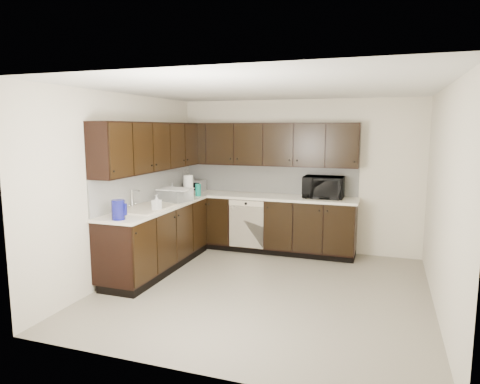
# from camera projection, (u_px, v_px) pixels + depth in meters

# --- Properties ---
(floor) EXTENTS (4.00, 4.00, 0.00)m
(floor) POSITION_uv_depth(u_px,v_px,m) (264.00, 290.00, 5.44)
(floor) COLOR gray
(floor) RESTS_ON ground
(ceiling) EXTENTS (4.00, 4.00, 0.00)m
(ceiling) POSITION_uv_depth(u_px,v_px,m) (266.00, 89.00, 5.07)
(ceiling) COLOR white
(ceiling) RESTS_ON wall_back
(wall_back) EXTENTS (4.00, 0.02, 2.50)m
(wall_back) POSITION_uv_depth(u_px,v_px,m) (297.00, 176.00, 7.12)
(wall_back) COLOR beige
(wall_back) RESTS_ON floor
(wall_left) EXTENTS (0.02, 4.00, 2.50)m
(wall_left) POSITION_uv_depth(u_px,v_px,m) (125.00, 186.00, 5.89)
(wall_left) COLOR beige
(wall_left) RESTS_ON floor
(wall_right) EXTENTS (0.02, 4.00, 2.50)m
(wall_right) POSITION_uv_depth(u_px,v_px,m) (443.00, 202.00, 4.61)
(wall_right) COLOR beige
(wall_right) RESTS_ON floor
(wall_front) EXTENTS (4.00, 0.02, 2.50)m
(wall_front) POSITION_uv_depth(u_px,v_px,m) (197.00, 228.00, 3.38)
(wall_front) COLOR beige
(wall_front) RESTS_ON floor
(lower_cabinets) EXTENTS (3.00, 2.80, 0.90)m
(lower_cabinets) POSITION_uv_depth(u_px,v_px,m) (222.00, 232.00, 6.74)
(lower_cabinets) COLOR black
(lower_cabinets) RESTS_ON floor
(countertop) EXTENTS (3.03, 2.83, 0.04)m
(countertop) POSITION_uv_depth(u_px,v_px,m) (221.00, 200.00, 6.66)
(countertop) COLOR white
(countertop) RESTS_ON lower_cabinets
(backsplash) EXTENTS (3.00, 2.80, 0.48)m
(backsplash) POSITION_uv_depth(u_px,v_px,m) (214.00, 182.00, 6.89)
(backsplash) COLOR silver
(backsplash) RESTS_ON countertop
(upper_cabinets) EXTENTS (3.00, 2.80, 0.70)m
(upper_cabinets) POSITION_uv_depth(u_px,v_px,m) (218.00, 145.00, 6.65)
(upper_cabinets) COLOR black
(upper_cabinets) RESTS_ON wall_back
(dishwasher) EXTENTS (0.58, 0.04, 0.78)m
(dishwasher) POSITION_uv_depth(u_px,v_px,m) (246.00, 221.00, 6.90)
(dishwasher) COLOR beige
(dishwasher) RESTS_ON lower_cabinets
(sink) EXTENTS (0.54, 0.82, 0.42)m
(sink) POSITION_uv_depth(u_px,v_px,m) (146.00, 214.00, 5.83)
(sink) COLOR beige
(sink) RESTS_ON countertop
(microwave) EXTENTS (0.62, 0.43, 0.34)m
(microwave) POSITION_uv_depth(u_px,v_px,m) (323.00, 187.00, 6.75)
(microwave) COLOR black
(microwave) RESTS_ON countertop
(soap_bottle_a) EXTENTS (0.11, 0.11, 0.22)m
(soap_bottle_a) POSITION_uv_depth(u_px,v_px,m) (157.00, 203.00, 5.70)
(soap_bottle_a) COLOR gray
(soap_bottle_a) RESTS_ON countertop
(soap_bottle_b) EXTENTS (0.10, 0.10, 0.24)m
(soap_bottle_b) POSITION_uv_depth(u_px,v_px,m) (172.00, 191.00, 6.75)
(soap_bottle_b) COLOR gray
(soap_bottle_b) RESTS_ON countertop
(toaster_oven) EXTENTS (0.34, 0.25, 0.21)m
(toaster_oven) POSITION_uv_depth(u_px,v_px,m) (195.00, 185.00, 7.47)
(toaster_oven) COLOR #B5B5B8
(toaster_oven) RESTS_ON countertop
(storage_bin) EXTENTS (0.55, 0.48, 0.18)m
(storage_bin) POSITION_uv_depth(u_px,v_px,m) (175.00, 195.00, 6.49)
(storage_bin) COLOR silver
(storage_bin) RESTS_ON countertop
(blue_pitcher) EXTENTS (0.19, 0.19, 0.24)m
(blue_pitcher) POSITION_uv_depth(u_px,v_px,m) (118.00, 210.00, 5.15)
(blue_pitcher) COLOR #0F128E
(blue_pitcher) RESTS_ON countertop
(teal_tumbler) EXTENTS (0.12, 0.12, 0.20)m
(teal_tumbler) POSITION_uv_depth(u_px,v_px,m) (198.00, 190.00, 6.95)
(teal_tumbler) COLOR #0C8470
(teal_tumbler) RESTS_ON countertop
(paper_towel_roll) EXTENTS (0.17, 0.17, 0.34)m
(paper_towel_roll) POSITION_uv_depth(u_px,v_px,m) (188.00, 186.00, 6.95)
(paper_towel_roll) COLOR white
(paper_towel_roll) RESTS_ON countertop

